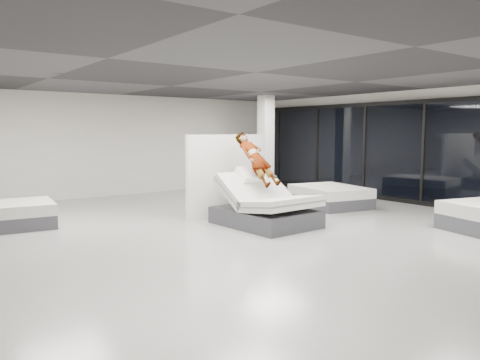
# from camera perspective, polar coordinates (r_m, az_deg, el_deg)

# --- Properties ---
(room) EXTENTS (14.00, 14.04, 3.20)m
(room) POSITION_cam_1_polar(r_m,az_deg,el_deg) (9.36, 1.91, 3.21)
(room) COLOR #A4A29B
(room) RESTS_ON ground
(hero_bed) EXTENTS (1.66, 2.15, 1.26)m
(hero_bed) POSITION_cam_1_polar(r_m,az_deg,el_deg) (10.19, 3.16, -3.42)
(hero_bed) COLOR #3A3B40
(hero_bed) RESTS_ON floor
(person) EXTENTS (0.62, 1.38, 1.37)m
(person) POSITION_cam_1_polar(r_m,az_deg,el_deg) (10.33, 2.00, 1.45)
(person) COLOR slate
(person) RESTS_ON hero_bed
(remote) EXTENTS (0.06, 0.14, 0.08)m
(remote) POSITION_cam_1_polar(r_m,az_deg,el_deg) (10.23, 4.21, 0.45)
(remote) COLOR black
(remote) RESTS_ON person
(divider_panel) EXTENTS (2.17, 0.14, 1.97)m
(divider_panel) POSITION_cam_1_polar(r_m,az_deg,el_deg) (11.22, -1.69, 0.53)
(divider_panel) COLOR silver
(divider_panel) RESTS_ON floor
(flat_bed_right_far) EXTENTS (1.88, 2.26, 0.55)m
(flat_bed_right_far) POSITION_cam_1_polar(r_m,az_deg,el_deg) (13.01, 10.91, -1.98)
(flat_bed_right_far) COLOR #3A3B40
(flat_bed_right_far) RESTS_ON floor
(flat_bed_left_far) EXTENTS (2.11, 1.68, 0.54)m
(flat_bed_left_far) POSITION_cam_1_polar(r_m,az_deg,el_deg) (11.14, -26.85, -3.89)
(flat_bed_left_far) COLOR #3A3B40
(flat_bed_left_far) RESTS_ON floor
(column) EXTENTS (0.40, 0.40, 3.20)m
(column) POSITION_cam_1_polar(r_m,az_deg,el_deg) (15.38, 3.15, 4.29)
(column) COLOR silver
(column) RESTS_ON floor
(storefront_glazing) EXTENTS (0.12, 13.40, 2.92)m
(storefront_glazing) POSITION_cam_1_polar(r_m,az_deg,el_deg) (13.83, 21.45, 3.08)
(storefront_glazing) COLOR #1E2432
(storefront_glazing) RESTS_ON floor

